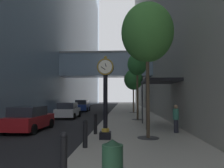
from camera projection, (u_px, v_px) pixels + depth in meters
name	position (u px, v px, depth m)	size (l,w,h in m)	color
ground_plane	(110.00, 113.00, 29.68)	(110.00, 110.00, 0.00)	black
sidewalk_right	(130.00, 111.00, 32.51)	(5.67, 80.00, 0.14)	#9E998E
street_clock	(105.00, 93.00, 10.73)	(0.84, 0.55, 4.16)	black
bollard_nearest	(64.00, 153.00, 5.68)	(0.21, 0.21, 1.16)	black
bollard_second	(85.00, 133.00, 8.83)	(0.21, 0.21, 1.16)	black
bollard_third	(95.00, 123.00, 11.97)	(0.21, 0.21, 1.16)	black
street_tree_near	(147.00, 33.00, 11.13)	(2.70, 2.70, 6.99)	#333335
street_tree_mid_near	(137.00, 65.00, 19.73)	(1.80, 1.80, 6.13)	#333335
street_tree_mid_far	(133.00, 79.00, 28.31)	(2.47, 2.47, 5.83)	#333335
trash_bin	(112.00, 161.00, 5.21)	(0.53, 0.53, 1.05)	#234C33
pedestrian_walking	(176.00, 118.00, 12.43)	(0.47, 0.47, 1.62)	#23232D
storefront_awning	(159.00, 82.00, 15.25)	(2.40, 3.60, 3.30)	black
car_blue_near	(82.00, 106.00, 32.39)	(2.21, 4.20, 1.73)	navy
car_red_mid	(29.00, 119.00, 13.93)	(2.13, 4.25, 1.60)	#AD191E
car_white_far	(68.00, 110.00, 22.28)	(2.19, 4.21, 1.61)	silver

